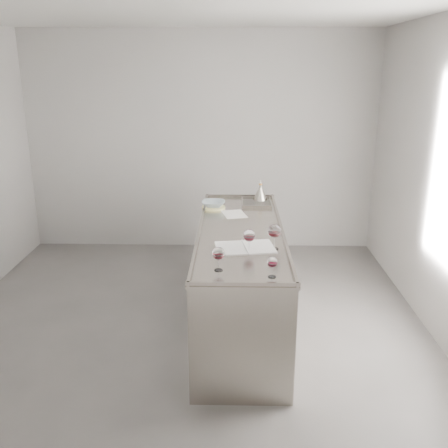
{
  "coord_description": "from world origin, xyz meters",
  "views": [
    {
      "loc": [
        0.44,
        -3.95,
        2.34
      ],
      "look_at": [
        0.35,
        0.23,
        1.02
      ],
      "focal_mm": 40.0,
      "sensor_mm": 36.0,
      "label": 1
    }
  ],
  "objects_px": {
    "wine_glass_small": "(272,263)",
    "wine_funnel": "(260,194)",
    "wine_glass_left": "(218,254)",
    "wine_glass_middle": "(249,236)",
    "ceramic_bowl": "(214,204)",
    "wine_glass_right": "(274,232)",
    "notebook": "(245,247)",
    "counter": "(240,278)"
  },
  "relations": [
    {
      "from": "wine_glass_right",
      "to": "ceramic_bowl",
      "type": "distance_m",
      "value": 1.31
    },
    {
      "from": "wine_funnel",
      "to": "counter",
      "type": "bearing_deg",
      "value": -101.76
    },
    {
      "from": "wine_glass_middle",
      "to": "wine_funnel",
      "type": "xyz_separation_m",
      "value": [
        0.17,
        1.62,
        -0.06
      ]
    },
    {
      "from": "wine_glass_right",
      "to": "notebook",
      "type": "xyz_separation_m",
      "value": [
        -0.23,
        0.01,
        -0.14
      ]
    },
    {
      "from": "wine_glass_small",
      "to": "wine_funnel",
      "type": "bearing_deg",
      "value": 89.51
    },
    {
      "from": "wine_glass_small",
      "to": "wine_glass_left",
      "type": "bearing_deg",
      "value": 163.79
    },
    {
      "from": "ceramic_bowl",
      "to": "wine_funnel",
      "type": "xyz_separation_m",
      "value": [
        0.5,
        0.36,
        0.02
      ]
    },
    {
      "from": "wine_glass_left",
      "to": "wine_glass_middle",
      "type": "xyz_separation_m",
      "value": [
        0.23,
        0.38,
        0.01
      ]
    },
    {
      "from": "wine_glass_right",
      "to": "wine_funnel",
      "type": "distance_m",
      "value": 1.55
    },
    {
      "from": "wine_glass_small",
      "to": "ceramic_bowl",
      "type": "relative_size",
      "value": 0.61
    },
    {
      "from": "wine_glass_left",
      "to": "wine_glass_middle",
      "type": "relative_size",
      "value": 0.94
    },
    {
      "from": "notebook",
      "to": "ceramic_bowl",
      "type": "bearing_deg",
      "value": 95.5
    },
    {
      "from": "notebook",
      "to": "ceramic_bowl",
      "type": "height_order",
      "value": "ceramic_bowl"
    },
    {
      "from": "wine_glass_left",
      "to": "wine_glass_small",
      "type": "distance_m",
      "value": 0.39
    },
    {
      "from": "wine_glass_left",
      "to": "ceramic_bowl",
      "type": "xyz_separation_m",
      "value": [
        -0.1,
        1.64,
        -0.08
      ]
    },
    {
      "from": "counter",
      "to": "notebook",
      "type": "relative_size",
      "value": 4.77
    },
    {
      "from": "wine_glass_small",
      "to": "ceramic_bowl",
      "type": "bearing_deg",
      "value": 105.36
    },
    {
      "from": "wine_glass_right",
      "to": "notebook",
      "type": "bearing_deg",
      "value": 177.17
    },
    {
      "from": "wine_glass_left",
      "to": "notebook",
      "type": "height_order",
      "value": "wine_glass_left"
    },
    {
      "from": "counter",
      "to": "wine_glass_middle",
      "type": "height_order",
      "value": "wine_glass_middle"
    },
    {
      "from": "wine_glass_middle",
      "to": "wine_glass_right",
      "type": "distance_m",
      "value": 0.21
    },
    {
      "from": "wine_glass_middle",
      "to": "wine_glass_small",
      "type": "bearing_deg",
      "value": -73.29
    },
    {
      "from": "wine_glass_right",
      "to": "wine_funnel",
      "type": "bearing_deg",
      "value": 91.33
    },
    {
      "from": "wine_glass_right",
      "to": "wine_glass_small",
      "type": "bearing_deg",
      "value": -95.52
    },
    {
      "from": "wine_glass_right",
      "to": "wine_glass_middle",
      "type": "bearing_deg",
      "value": -161.11
    },
    {
      "from": "counter",
      "to": "ceramic_bowl",
      "type": "bearing_deg",
      "value": 110.84
    },
    {
      "from": "wine_glass_left",
      "to": "wine_glass_right",
      "type": "relative_size",
      "value": 0.84
    },
    {
      "from": "wine_glass_small",
      "to": "wine_funnel",
      "type": "relative_size",
      "value": 0.64
    },
    {
      "from": "wine_glass_middle",
      "to": "ceramic_bowl",
      "type": "xyz_separation_m",
      "value": [
        -0.33,
        1.26,
        -0.08
      ]
    },
    {
      "from": "wine_funnel",
      "to": "ceramic_bowl",
      "type": "bearing_deg",
      "value": -144.54
    },
    {
      "from": "wine_glass_left",
      "to": "wine_funnel",
      "type": "relative_size",
      "value": 0.76
    },
    {
      "from": "wine_glass_left",
      "to": "wine_glass_small",
      "type": "xyz_separation_m",
      "value": [
        0.38,
        -0.11,
        -0.02
      ]
    },
    {
      "from": "counter",
      "to": "wine_glass_right",
      "type": "relative_size",
      "value": 11.58
    },
    {
      "from": "ceramic_bowl",
      "to": "wine_glass_right",
      "type": "bearing_deg",
      "value": -65.85
    },
    {
      "from": "wine_glass_middle",
      "to": "counter",
      "type": "bearing_deg",
      "value": 96.27
    },
    {
      "from": "ceramic_bowl",
      "to": "wine_funnel",
      "type": "distance_m",
      "value": 0.61
    },
    {
      "from": "wine_glass_small",
      "to": "notebook",
      "type": "height_order",
      "value": "wine_glass_small"
    },
    {
      "from": "wine_glass_right",
      "to": "wine_glass_small",
      "type": "distance_m",
      "value": 0.56
    },
    {
      "from": "wine_glass_right",
      "to": "ceramic_bowl",
      "type": "height_order",
      "value": "wine_glass_right"
    },
    {
      "from": "wine_glass_left",
      "to": "wine_glass_small",
      "type": "relative_size",
      "value": 1.2
    },
    {
      "from": "counter",
      "to": "wine_glass_left",
      "type": "relative_size",
      "value": 13.73
    },
    {
      "from": "ceramic_bowl",
      "to": "wine_funnel",
      "type": "height_order",
      "value": "wine_funnel"
    }
  ]
}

